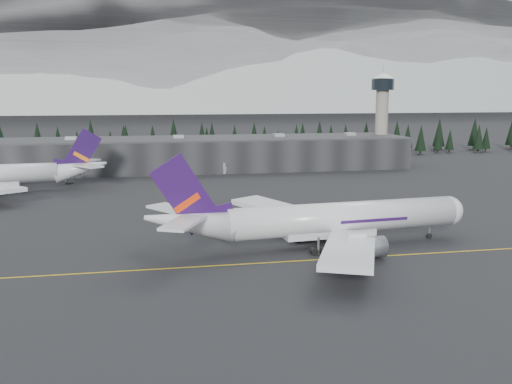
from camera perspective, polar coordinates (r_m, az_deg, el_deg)
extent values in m
plane|color=black|center=(104.93, 2.12, -6.70)|extent=(1400.00, 1400.00, 0.00)
cube|color=gold|center=(103.06, 2.38, -7.01)|extent=(400.00, 0.40, 0.02)
cube|color=black|center=(225.32, -5.17, 3.77)|extent=(160.00, 30.00, 12.00)
cube|color=#333335|center=(224.74, -5.20, 5.36)|extent=(160.00, 30.00, 0.60)
cylinder|color=gray|center=(246.65, 12.42, 6.44)|extent=(5.20, 5.20, 32.00)
cylinder|color=black|center=(246.28, 12.58, 10.45)|extent=(9.20, 9.20, 4.50)
cone|color=silver|center=(246.35, 12.61, 11.25)|extent=(10.00, 10.00, 2.00)
cube|color=black|center=(261.84, -6.03, 4.94)|extent=(360.00, 20.00, 15.00)
cylinder|color=silver|center=(113.97, 8.78, -2.54)|extent=(47.56, 10.08, 6.16)
sphere|color=silver|center=(125.54, 18.63, -1.80)|extent=(6.16, 6.16, 6.16)
cone|color=silver|center=(104.91, -6.70, -3.06)|extent=(17.69, 7.58, 8.91)
cube|color=silver|center=(126.48, 3.22, -1.96)|extent=(22.47, 28.62, 2.63)
cylinder|color=gray|center=(123.87, 6.76, -3.09)|extent=(6.97, 4.44, 3.90)
cube|color=silver|center=(97.84, 9.35, -5.63)|extent=(18.88, 29.66, 2.63)
cylinder|color=gray|center=(105.82, 11.05, -5.47)|extent=(6.97, 4.44, 3.90)
cube|color=#2B104B|center=(103.78, -7.04, -0.26)|extent=(13.00, 1.60, 15.28)
cube|color=#EC390D|center=(104.10, -6.91, -1.09)|extent=(5.03, 0.99, 3.76)
cube|color=silver|center=(110.27, -8.29, -1.69)|extent=(10.23, 11.91, 0.51)
cube|color=silver|center=(98.35, -7.32, -3.09)|extent=(8.99, 12.18, 0.51)
cylinder|color=black|center=(124.15, 16.96, -3.77)|extent=(0.51, 0.51, 3.08)
cylinder|color=black|center=(116.35, 4.55, -4.27)|extent=(0.51, 0.51, 3.08)
cylinder|color=black|center=(108.04, 6.27, -5.42)|extent=(0.51, 0.51, 3.08)
cone|color=silver|center=(188.13, -17.12, 2.29)|extent=(17.51, 7.96, 8.75)
cube|color=silver|center=(205.18, -23.92, 1.77)|extent=(17.79, 29.23, 2.58)
cube|color=#230E43|center=(187.57, -17.05, 3.85)|extent=(12.74, 1.98, 15.01)
cube|color=orange|center=(187.72, -17.09, 3.39)|extent=(4.95, 1.13, 3.70)
cube|color=silver|center=(181.99, -16.48, 2.53)|extent=(10.25, 11.60, 0.50)
cube|color=silver|center=(194.00, -16.58, 2.96)|extent=(8.56, 11.97, 0.50)
cylinder|color=black|center=(185.58, -24.19, 0.21)|extent=(0.50, 0.50, 3.02)
cylinder|color=black|center=(194.48, -23.90, 0.64)|extent=(0.50, 0.50, 3.02)
imported|color=silver|center=(199.52, -18.15, 1.01)|extent=(2.96, 5.91, 1.61)
imported|color=silver|center=(211.86, -3.15, 1.97)|extent=(4.71, 3.45, 1.49)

